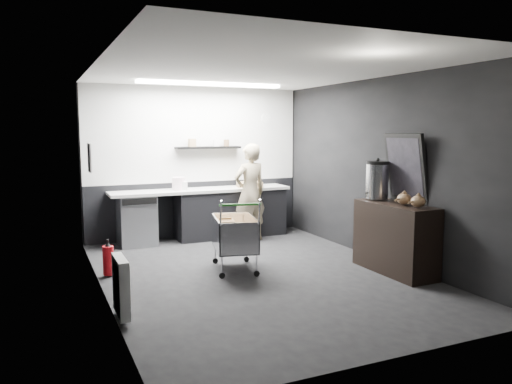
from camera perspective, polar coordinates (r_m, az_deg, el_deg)
name	(u,v)px	position (r m, az deg, el deg)	size (l,w,h in m)	color
floor	(258,274)	(6.82, 0.21, -9.38)	(5.50, 5.50, 0.00)	black
ceiling	(258,70)	(6.58, 0.22, 13.79)	(5.50, 5.50, 0.00)	white
wall_back	(196,162)	(9.13, -6.91, 3.38)	(5.50, 5.50, 0.00)	black
wall_front	(396,202)	(4.23, 15.74, -1.08)	(5.50, 5.50, 0.00)	black
wall_left	(100,181)	(6.03, -17.40, 1.23)	(5.50, 5.50, 0.00)	black
wall_right	(381,170)	(7.60, 14.10, 2.49)	(5.50, 5.50, 0.00)	black
kitchen_wall_panel	(196,135)	(9.09, -6.92, 6.52)	(3.95, 0.02, 1.70)	silver
dado_panel	(197,209)	(9.21, -6.79, -1.91)	(3.95, 0.02, 1.00)	black
floating_shelf	(208,148)	(9.06, -5.48, 5.08)	(1.20, 0.22, 0.04)	black
wall_clock	(266,119)	(9.60, 1.17, 8.39)	(0.20, 0.20, 0.03)	white
poster	(89,158)	(7.30, -18.51, 3.73)	(0.02, 0.30, 0.40)	white
poster_red_band	(90,153)	(7.30, -18.49, 4.28)	(0.01, 0.22, 0.10)	red
radiator	(121,286)	(5.35, -15.19, -10.35)	(0.10, 0.50, 0.60)	white
ceiling_strip	(211,84)	(8.29, -5.16, 12.17)	(2.40, 0.20, 0.04)	white
prep_counter	(209,213)	(8.96, -5.37, -2.41)	(3.20, 0.61, 0.90)	black
person	(250,192)	(8.70, -0.69, -0.04)	(0.62, 0.41, 1.70)	beige
shopping_cart	(235,236)	(6.92, -2.47, -5.06)	(0.73, 1.02, 1.00)	silver
sideboard	(394,229)	(7.06, 15.53, -4.05)	(0.54, 1.26, 1.89)	black
fire_extinguisher	(108,259)	(6.94, -16.53, -7.39)	(0.14, 0.14, 0.48)	red
cardboard_box	(250,184)	(9.12, -0.73, 0.88)	(0.45, 0.34, 0.09)	#95774F
pink_tub	(179,184)	(8.73, -8.83, 0.96)	(0.22, 0.22, 0.22)	white
white_container	(183,186)	(8.70, -8.39, 0.69)	(0.16, 0.13, 0.15)	white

